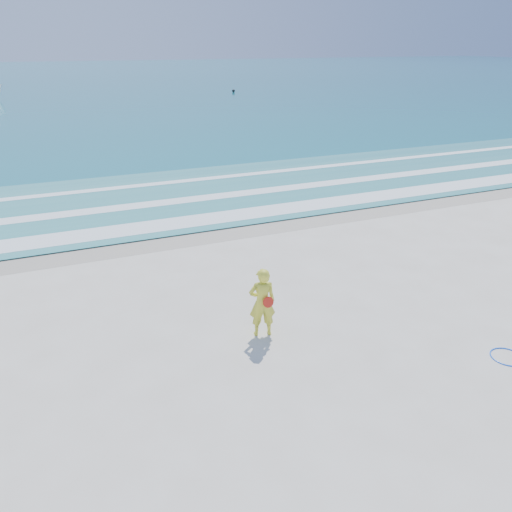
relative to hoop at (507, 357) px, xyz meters
name	(u,v)px	position (x,y,z in m)	size (l,w,h in m)	color
ground	(297,368)	(-4.63, 1.53, -0.01)	(400.00, 400.00, 0.00)	silver
wet_sand	(186,235)	(-4.63, 10.53, -0.01)	(400.00, 2.40, 0.00)	#B2A893
ocean	(55,78)	(-4.63, 106.53, 0.01)	(400.00, 190.00, 0.04)	#19727F
shallow	(156,198)	(-4.63, 15.53, 0.03)	(400.00, 10.00, 0.01)	#59B7AD
foam_near	(177,223)	(-4.63, 11.83, 0.04)	(400.00, 1.40, 0.01)	white
foam_mid	(160,203)	(-4.63, 14.73, 0.04)	(400.00, 0.90, 0.01)	white
foam_far	(145,185)	(-4.63, 18.03, 0.04)	(400.00, 0.60, 0.01)	white
hoop	(507,357)	(0.00, 0.00, 0.00)	(0.74, 0.74, 0.03)	#0D5DFB
buoy	(233,91)	(17.02, 62.86, 0.23)	(0.41, 0.41, 0.41)	black
woman	(262,302)	(-4.78, 3.11, 0.88)	(0.73, 0.56, 1.78)	yellow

